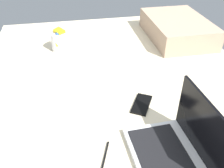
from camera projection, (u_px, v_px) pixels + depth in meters
bed_mattress at (121, 97)px, 128.83cm from camera, size 180.00×140.00×18.00cm
laptop at (178, 151)px, 82.93cm from camera, size 33.91×24.32×23.00cm
snack_cup at (59, 41)px, 149.11cm from camera, size 9.34×9.10×13.64cm
cell_phone at (142, 104)px, 109.24cm from camera, size 15.52×12.90×0.80cm
pillow at (177, 28)px, 163.83cm from camera, size 52.00×36.00×13.00cm
charger_cable at (104, 161)px, 84.65cm from camera, size 16.14×6.49×0.60cm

